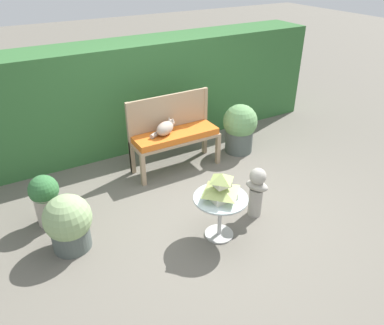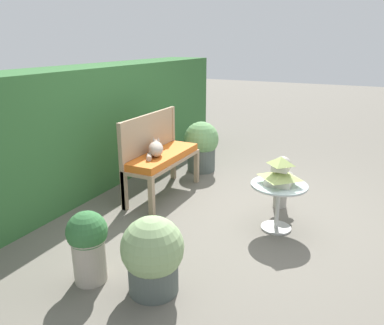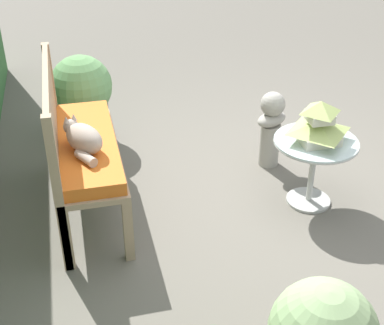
# 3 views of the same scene
# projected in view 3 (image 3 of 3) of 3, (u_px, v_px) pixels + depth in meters

# --- Properties ---
(ground) EXTENTS (30.00, 30.00, 0.00)m
(ground) POSITION_uv_depth(u_px,v_px,m) (254.00, 195.00, 4.10)
(ground) COLOR #666056
(garden_bench) EXTENTS (1.28, 0.44, 0.58)m
(garden_bench) POSITION_uv_depth(u_px,v_px,m) (87.00, 151.00, 3.70)
(garden_bench) COLOR tan
(garden_bench) RESTS_ON ground
(bench_backrest) EXTENTS (1.28, 0.06, 1.07)m
(bench_backrest) POSITION_uv_depth(u_px,v_px,m) (52.00, 119.00, 3.52)
(bench_backrest) COLOR tan
(bench_backrest) RESTS_ON ground
(cat) EXTENTS (0.43, 0.32, 0.21)m
(cat) POSITION_uv_depth(u_px,v_px,m) (83.00, 138.00, 3.48)
(cat) COLOR #A89989
(cat) RESTS_ON garden_bench
(patio_table) EXTENTS (0.60, 0.60, 0.52)m
(patio_table) POSITION_uv_depth(u_px,v_px,m) (314.00, 154.00, 3.82)
(patio_table) COLOR #B7B7B2
(patio_table) RESTS_ON ground
(pagoda_birdhouse) EXTENTS (0.36, 0.36, 0.30)m
(pagoda_birdhouse) POSITION_uv_depth(u_px,v_px,m) (319.00, 124.00, 3.70)
(pagoda_birdhouse) COLOR silver
(pagoda_birdhouse) RESTS_ON patio_table
(garden_bust) EXTENTS (0.26, 0.32, 0.65)m
(garden_bust) POSITION_uv_depth(u_px,v_px,m) (271.00, 125.00, 4.32)
(garden_bust) COLOR #A39E93
(garden_bust) RESTS_ON ground
(potted_plant_path_edge) EXTENTS (0.54, 0.54, 0.78)m
(potted_plant_path_edge) POSITION_uv_depth(u_px,v_px,m) (82.00, 97.00, 4.68)
(potted_plant_path_edge) COLOR #4C5651
(potted_plant_path_edge) RESTS_ON ground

